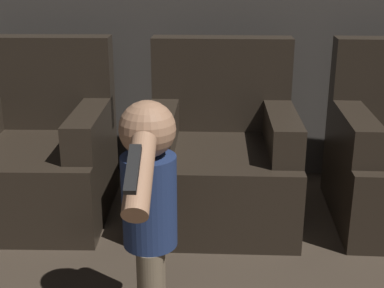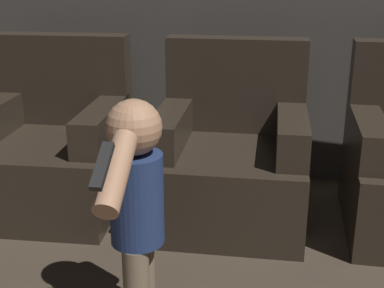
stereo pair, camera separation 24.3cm
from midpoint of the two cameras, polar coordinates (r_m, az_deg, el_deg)
armchair_left at (r=3.24m, az=-18.31°, el=-1.26°), size 0.84×0.86×0.98m
armchair_middle at (r=3.04m, az=0.77°, el=-1.61°), size 0.82×0.85×0.98m
person_toddler at (r=2.01m, az=-8.08°, el=-6.23°), size 0.21×0.64×0.94m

